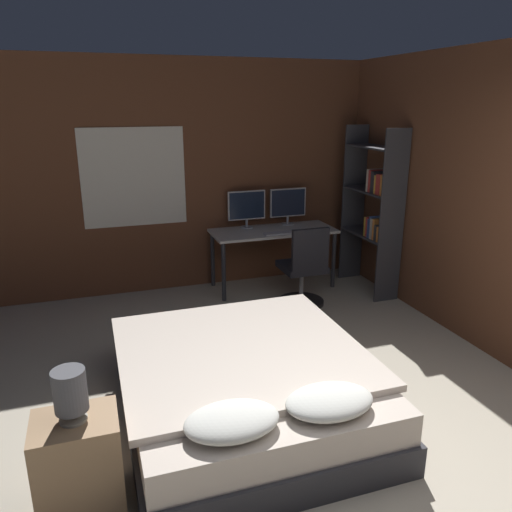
{
  "coord_description": "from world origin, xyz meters",
  "views": [
    {
      "loc": [
        -1.56,
        -1.72,
        2.21
      ],
      "look_at": [
        -0.06,
        2.74,
        0.75
      ],
      "focal_mm": 35.0,
      "sensor_mm": 36.0,
      "label": 1
    }
  ],
  "objects": [
    {
      "name": "bedside_lamp",
      "position": [
        -1.75,
        0.75,
        0.76
      ],
      "size": [
        0.18,
        0.18,
        0.3
      ],
      "color": "gray",
      "rests_on": "nightstand"
    },
    {
      "name": "bookshelf",
      "position": [
        1.59,
        3.24,
        1.07
      ],
      "size": [
        0.31,
        0.89,
        1.95
      ],
      "color": "#333338",
      "rests_on": "ground_plane"
    },
    {
      "name": "monitor_right",
      "position": [
        0.78,
        3.97,
        0.99
      ],
      "size": [
        0.47,
        0.16,
        0.46
      ],
      "color": "#B7B7BC",
      "rests_on": "desk"
    },
    {
      "name": "wall_side_right",
      "position": [
        1.79,
        1.5,
        1.35
      ],
      "size": [
        0.06,
        12.0,
        2.7
      ],
      "color": "brown",
      "rests_on": "ground_plane"
    },
    {
      "name": "wall_back",
      "position": [
        -0.01,
        4.14,
        1.35
      ],
      "size": [
        12.0,
        0.08,
        2.7
      ],
      "color": "brown",
      "rests_on": "ground_plane"
    },
    {
      "name": "nightstand",
      "position": [
        -1.75,
        0.75,
        0.29
      ],
      "size": [
        0.46,
        0.36,
        0.58
      ],
      "color": "#997551",
      "rests_on": "ground_plane"
    },
    {
      "name": "desk",
      "position": [
        0.51,
        3.76,
        0.64
      ],
      "size": [
        1.5,
        0.62,
        0.73
      ],
      "color": "beige",
      "rests_on": "ground_plane"
    },
    {
      "name": "monitor_left",
      "position": [
        0.24,
        3.97,
        0.99
      ],
      "size": [
        0.47,
        0.16,
        0.46
      ],
      "color": "#B7B7BC",
      "rests_on": "desk"
    },
    {
      "name": "computer_mouse",
      "position": [
        0.78,
        3.56,
        0.74
      ],
      "size": [
        0.07,
        0.05,
        0.04
      ],
      "color": "#B7B7BC",
      "rests_on": "desk"
    },
    {
      "name": "office_chair",
      "position": [
        0.62,
        3.08,
        0.38
      ],
      "size": [
        0.52,
        0.52,
        0.93
      ],
      "color": "black",
      "rests_on": "ground_plane"
    },
    {
      "name": "bed",
      "position": [
        -0.62,
        1.31,
        0.25
      ],
      "size": [
        1.73,
        1.97,
        0.57
      ],
      "color": "#2D2D33",
      "rests_on": "ground_plane"
    },
    {
      "name": "keyboard",
      "position": [
        0.51,
        3.56,
        0.74
      ],
      "size": [
        0.37,
        0.13,
        0.02
      ],
      "color": "#B7B7BC",
      "rests_on": "desk"
    }
  ]
}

